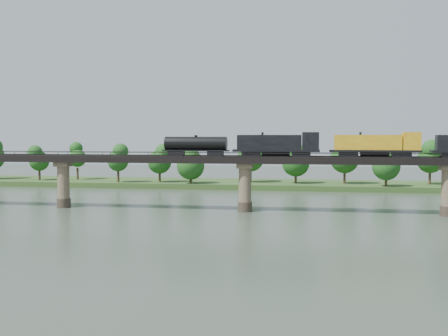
# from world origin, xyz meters

# --- Properties ---
(ground) EXTENTS (400.00, 400.00, 0.00)m
(ground) POSITION_xyz_m (0.00, 0.00, 0.00)
(ground) COLOR #334134
(ground) RESTS_ON ground
(far_bank) EXTENTS (300.00, 24.00, 1.60)m
(far_bank) POSITION_xyz_m (0.00, 85.00, 0.80)
(far_bank) COLOR #2B4A1D
(far_bank) RESTS_ON ground
(bridge) EXTENTS (236.00, 30.00, 11.50)m
(bridge) POSITION_xyz_m (0.00, 30.00, 5.46)
(bridge) COLOR #473A2D
(bridge) RESTS_ON ground
(bridge_superstructure) EXTENTS (220.00, 4.90, 0.75)m
(bridge_superstructure) POSITION_xyz_m (0.00, 30.00, 11.79)
(bridge_superstructure) COLOR black
(bridge_superstructure) RESTS_ON bridge
(far_treeline) EXTENTS (289.06, 17.54, 13.60)m
(far_treeline) POSITION_xyz_m (-8.21, 80.52, 8.83)
(far_treeline) COLOR #382619
(far_treeline) RESTS_ON far_bank
(freight_train) EXTENTS (71.67, 2.79, 4.93)m
(freight_train) POSITION_xyz_m (19.57, 30.00, 13.86)
(freight_train) COLOR black
(freight_train) RESTS_ON bridge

